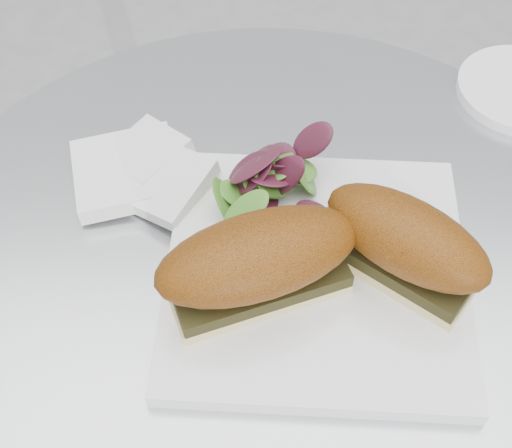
{
  "coord_description": "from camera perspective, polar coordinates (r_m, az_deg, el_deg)",
  "views": [
    {
      "loc": [
        -0.01,
        -0.37,
        1.26
      ],
      "look_at": [
        -0.01,
        0.02,
        0.77
      ],
      "focal_mm": 50.0,
      "sensor_mm": 36.0,
      "label": 1
    }
  ],
  "objects": [
    {
      "name": "sandwich_left",
      "position": [
        0.58,
        0.16,
        -3.05
      ],
      "size": [
        0.19,
        0.13,
        0.08
      ],
      "rotation": [
        0.0,
        0.0,
        0.35
      ],
      "color": "beige",
      "rests_on": "plate"
    },
    {
      "name": "sandwich_right",
      "position": [
        0.6,
        11.84,
        -1.52
      ],
      "size": [
        0.16,
        0.15,
        0.08
      ],
      "rotation": [
        0.0,
        0.0,
        -0.66
      ],
      "color": "beige",
      "rests_on": "plate"
    },
    {
      "name": "plate",
      "position": [
        0.64,
        4.82,
        -3.82
      ],
      "size": [
        0.28,
        0.28,
        0.02
      ],
      "primitive_type": "cube",
      "rotation": [
        0.0,
        0.0,
        -0.06
      ],
      "color": "white",
      "rests_on": "table"
    },
    {
      "name": "napkin",
      "position": [
        0.71,
        -8.79,
        3.36
      ],
      "size": [
        0.14,
        0.14,
        0.02
      ],
      "primitive_type": null,
      "rotation": [
        0.0,
        0.0,
        -0.06
      ],
      "color": "white",
      "rests_on": "table"
    },
    {
      "name": "salad",
      "position": [
        0.66,
        1.23,
        3.51
      ],
      "size": [
        0.11,
        0.11,
        0.05
      ],
      "primitive_type": null,
      "color": "#4E902F",
      "rests_on": "plate"
    },
    {
      "name": "table",
      "position": [
        0.86,
        0.89,
        -12.66
      ],
      "size": [
        0.7,
        0.7,
        0.73
      ],
      "color": "silver",
      "rests_on": "ground"
    }
  ]
}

